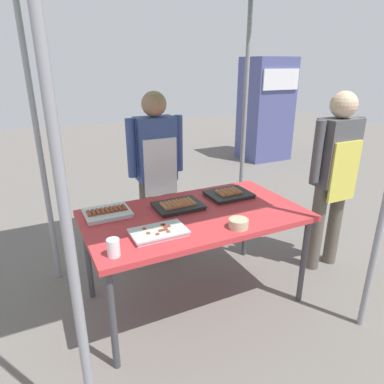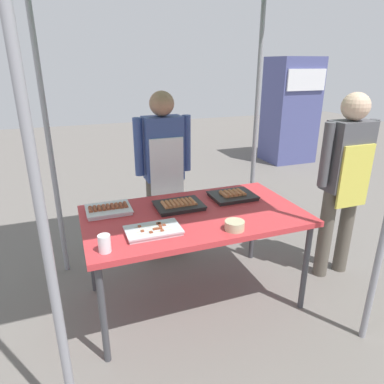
% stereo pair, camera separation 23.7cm
% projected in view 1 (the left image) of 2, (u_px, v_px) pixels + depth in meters
% --- Properties ---
extents(ground_plane, '(18.00, 18.00, 0.00)m').
position_uv_depth(ground_plane, '(195.00, 298.00, 2.80)').
color(ground_plane, '#66605B').
extents(stall_table, '(1.60, 0.90, 0.75)m').
position_uv_depth(stall_table, '(195.00, 220.00, 2.55)').
color(stall_table, '#C63338').
rests_on(stall_table, ground).
extents(tray_grilled_sausages, '(0.35, 0.28, 0.06)m').
position_uv_depth(tray_grilled_sausages, '(229.00, 194.00, 2.85)').
color(tray_grilled_sausages, black).
rests_on(tray_grilled_sausages, stall_table).
extents(tray_meat_skewers, '(0.36, 0.22, 0.04)m').
position_uv_depth(tray_meat_skewers, '(159.00, 232.00, 2.21)').
color(tray_meat_skewers, silver).
rests_on(tray_meat_skewers, stall_table).
extents(tray_pork_links, '(0.36, 0.27, 0.05)m').
position_uv_depth(tray_pork_links, '(178.00, 206.00, 2.62)').
color(tray_pork_links, black).
rests_on(tray_pork_links, stall_table).
extents(tray_spring_rolls, '(0.33, 0.26, 0.05)m').
position_uv_depth(tray_spring_rolls, '(107.00, 213.00, 2.49)').
color(tray_spring_rolls, silver).
rests_on(tray_spring_rolls, stall_table).
extents(condiment_bowl, '(0.13, 0.13, 0.06)m').
position_uv_depth(condiment_bowl, '(238.00, 223.00, 2.30)').
color(condiment_bowl, '#BFB28C').
rests_on(condiment_bowl, stall_table).
extents(drink_cup_near_edge, '(0.07, 0.07, 0.11)m').
position_uv_depth(drink_cup_near_edge, '(113.00, 248.00, 1.95)').
color(drink_cup_near_edge, white).
rests_on(drink_cup_near_edge, stall_table).
extents(vendor_woman, '(0.52, 0.23, 1.57)m').
position_uv_depth(vendor_woman, '(156.00, 165.00, 3.09)').
color(vendor_woman, '#595147').
rests_on(vendor_woman, ground).
extents(customer_nearby, '(0.52, 0.23, 1.58)m').
position_uv_depth(customer_nearby, '(334.00, 169.00, 2.94)').
color(customer_nearby, '#595147').
rests_on(customer_nearby, ground).
extents(neighbor_stall_left, '(0.86, 0.75, 1.90)m').
position_uv_depth(neighbor_stall_left, '(266.00, 110.00, 6.61)').
color(neighbor_stall_left, '#4C518C').
rests_on(neighbor_stall_left, ground).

